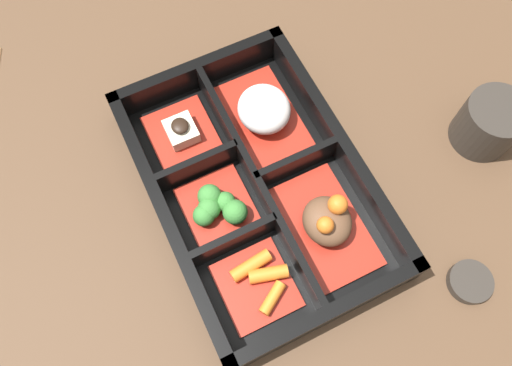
# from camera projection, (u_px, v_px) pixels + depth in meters

# --- Properties ---
(ground_plane) EXTENTS (3.00, 3.00, 0.00)m
(ground_plane) POSITION_uv_depth(u_px,v_px,m) (256.00, 191.00, 0.59)
(ground_plane) COLOR #4C3523
(bento_base) EXTENTS (0.34, 0.23, 0.01)m
(bento_base) POSITION_uv_depth(u_px,v_px,m) (256.00, 190.00, 0.58)
(bento_base) COLOR black
(bento_base) RESTS_ON ground_plane
(bento_rim) EXTENTS (0.34, 0.23, 0.05)m
(bento_rim) POSITION_uv_depth(u_px,v_px,m) (254.00, 184.00, 0.56)
(bento_rim) COLOR black
(bento_rim) RESTS_ON ground_plane
(bowl_rice) EXTENTS (0.13, 0.08, 0.05)m
(bowl_rice) POSITION_uv_depth(u_px,v_px,m) (264.00, 112.00, 0.59)
(bowl_rice) COLOR maroon
(bowl_rice) RESTS_ON bento_base
(bowl_stew) EXTENTS (0.13, 0.08, 0.05)m
(bowl_stew) POSITION_uv_depth(u_px,v_px,m) (327.00, 222.00, 0.54)
(bowl_stew) COLOR maroon
(bowl_stew) RESTS_ON bento_base
(bowl_tofu) EXTENTS (0.09, 0.08, 0.03)m
(bowl_tofu) POSITION_uv_depth(u_px,v_px,m) (182.00, 133.00, 0.60)
(bowl_tofu) COLOR maroon
(bowl_tofu) RESTS_ON bento_base
(bowl_greens) EXTENTS (0.08, 0.08, 0.03)m
(bowl_greens) POSITION_uv_depth(u_px,v_px,m) (217.00, 207.00, 0.55)
(bowl_greens) COLOR maroon
(bowl_greens) RESTS_ON bento_base
(bowl_carrots) EXTENTS (0.08, 0.08, 0.02)m
(bowl_carrots) POSITION_uv_depth(u_px,v_px,m) (259.00, 282.00, 0.53)
(bowl_carrots) COLOR maroon
(bowl_carrots) RESTS_ON bento_base
(tea_cup) EXTENTS (0.07, 0.07, 0.06)m
(tea_cup) POSITION_uv_depth(u_px,v_px,m) (490.00, 123.00, 0.58)
(tea_cup) COLOR #2D2823
(tea_cup) RESTS_ON ground_plane
(sauce_dish) EXTENTS (0.05, 0.05, 0.01)m
(sauce_dish) POSITION_uv_depth(u_px,v_px,m) (470.00, 282.00, 0.54)
(sauce_dish) COLOR #2D2823
(sauce_dish) RESTS_ON ground_plane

